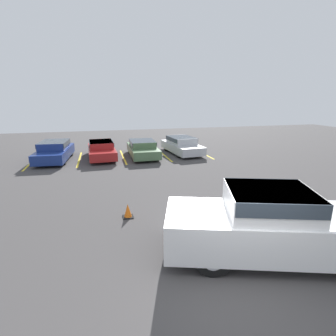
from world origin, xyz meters
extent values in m
plane|color=#423F3F|center=(0.00, 0.00, 0.00)|extent=(60.00, 60.00, 0.00)
cube|color=yellow|center=(-7.35, 13.86, 0.00)|extent=(0.12, 4.78, 0.01)
cube|color=yellow|center=(-4.36, 13.86, 0.00)|extent=(0.12, 4.78, 0.01)
cube|color=yellow|center=(-1.38, 13.86, 0.00)|extent=(0.12, 4.78, 0.01)
cube|color=yellow|center=(1.60, 13.86, 0.00)|extent=(0.12, 4.78, 0.01)
cube|color=yellow|center=(4.58, 13.86, 0.00)|extent=(0.12, 4.78, 0.01)
cube|color=white|center=(1.39, 0.57, 0.76)|extent=(6.09, 3.68, 0.99)
cube|color=white|center=(1.12, 0.66, 1.57)|extent=(2.54, 2.36, 0.63)
cube|color=#2D3842|center=(1.12, 0.66, 1.72)|extent=(2.52, 2.41, 0.35)
cylinder|color=black|center=(3.28, 0.78, 0.44)|extent=(0.94, 0.58, 0.88)
cylinder|color=#ADADB2|center=(3.28, 0.78, 0.44)|extent=(0.57, 0.47, 0.48)
cylinder|color=black|center=(0.00, 1.88, 0.44)|extent=(0.94, 0.58, 0.88)
cylinder|color=#ADADB2|center=(0.00, 1.88, 0.44)|extent=(0.57, 0.47, 0.48)
cylinder|color=black|center=(-0.50, 0.36, 0.44)|extent=(0.94, 0.58, 0.88)
cylinder|color=#ADADB2|center=(-0.50, 0.36, 0.44)|extent=(0.57, 0.47, 0.48)
cube|color=navy|center=(-5.90, 13.91, 0.49)|extent=(2.18, 4.63, 0.62)
cube|color=navy|center=(-5.89, 14.00, 1.04)|extent=(1.79, 2.46, 0.49)
cube|color=#2D3842|center=(-5.89, 14.00, 1.14)|extent=(1.86, 2.42, 0.30)
cylinder|color=black|center=(-5.21, 12.55, 0.32)|extent=(0.27, 0.66, 0.64)
cylinder|color=#ADADB2|center=(-5.21, 12.55, 0.32)|extent=(0.25, 0.37, 0.35)
cylinder|color=black|center=(-6.79, 12.67, 0.32)|extent=(0.27, 0.66, 0.64)
cylinder|color=#ADADB2|center=(-6.79, 12.67, 0.32)|extent=(0.25, 0.37, 0.35)
cylinder|color=black|center=(-5.01, 15.15, 0.32)|extent=(0.27, 0.66, 0.64)
cylinder|color=#ADADB2|center=(-5.01, 15.15, 0.32)|extent=(0.25, 0.37, 0.35)
cylinder|color=black|center=(-6.59, 15.28, 0.32)|extent=(0.27, 0.66, 0.64)
cylinder|color=#ADADB2|center=(-6.59, 15.28, 0.32)|extent=(0.25, 0.37, 0.35)
cube|color=maroon|center=(-2.85, 13.91, 0.47)|extent=(1.93, 4.51, 0.56)
cube|color=maroon|center=(-2.86, 14.00, 0.96)|extent=(1.62, 2.37, 0.42)
cube|color=#2D3842|center=(-2.86, 14.00, 1.04)|extent=(1.69, 2.33, 0.25)
cylinder|color=black|center=(-2.05, 12.66, 0.34)|extent=(0.24, 0.68, 0.67)
cylinder|color=#ADADB2|center=(-2.05, 12.66, 0.34)|extent=(0.23, 0.38, 0.37)
cylinder|color=black|center=(-3.54, 12.59, 0.34)|extent=(0.24, 0.68, 0.67)
cylinder|color=#ADADB2|center=(-3.54, 12.59, 0.34)|extent=(0.23, 0.38, 0.37)
cylinder|color=black|center=(-2.17, 15.23, 0.34)|extent=(0.24, 0.68, 0.67)
cylinder|color=#ADADB2|center=(-2.17, 15.23, 0.34)|extent=(0.23, 0.38, 0.37)
cylinder|color=black|center=(-3.66, 15.16, 0.34)|extent=(0.24, 0.68, 0.67)
cylinder|color=#ADADB2|center=(-3.66, 15.16, 0.34)|extent=(0.23, 0.38, 0.37)
cube|color=#4C6B47|center=(0.00, 13.62, 0.46)|extent=(1.86, 4.40, 0.57)
cube|color=#4C6B47|center=(0.00, 13.71, 0.95)|extent=(1.62, 2.29, 0.41)
cube|color=#2D3842|center=(0.00, 13.71, 1.03)|extent=(1.70, 2.25, 0.25)
cylinder|color=black|center=(0.78, 12.34, 0.32)|extent=(0.21, 0.64, 0.64)
cylinder|color=#ADADB2|center=(0.78, 12.34, 0.32)|extent=(0.22, 0.36, 0.35)
cylinder|color=black|center=(-0.81, 12.36, 0.32)|extent=(0.21, 0.64, 0.64)
cylinder|color=#ADADB2|center=(-0.81, 12.36, 0.32)|extent=(0.22, 0.36, 0.35)
cylinder|color=black|center=(0.80, 14.88, 0.32)|extent=(0.21, 0.64, 0.64)
cylinder|color=#ADADB2|center=(0.80, 14.88, 0.32)|extent=(0.22, 0.36, 0.35)
cylinder|color=black|center=(-0.79, 14.90, 0.32)|extent=(0.21, 0.64, 0.64)
cylinder|color=#ADADB2|center=(-0.79, 14.90, 0.32)|extent=(0.22, 0.36, 0.35)
cube|color=#B7BABF|center=(3.05, 14.00, 0.46)|extent=(2.25, 4.63, 0.58)
cube|color=#B7BABF|center=(3.04, 14.09, 1.00)|extent=(1.82, 2.47, 0.49)
cube|color=#2D3842|center=(3.04, 14.09, 1.09)|extent=(1.89, 2.43, 0.29)
cylinder|color=black|center=(3.95, 12.79, 0.31)|extent=(0.30, 0.63, 0.61)
cylinder|color=#ADADB2|center=(3.95, 12.79, 0.31)|extent=(0.28, 0.36, 0.34)
cylinder|color=black|center=(2.41, 12.63, 0.31)|extent=(0.30, 0.63, 0.61)
cylinder|color=#ADADB2|center=(2.41, 12.63, 0.31)|extent=(0.28, 0.36, 0.34)
cylinder|color=black|center=(3.69, 15.36, 0.31)|extent=(0.30, 0.63, 0.61)
cylinder|color=#ADADB2|center=(3.69, 15.36, 0.31)|extent=(0.28, 0.36, 0.34)
cylinder|color=black|center=(2.15, 15.21, 0.31)|extent=(0.30, 0.63, 0.61)
cylinder|color=#ADADB2|center=(2.15, 15.21, 0.31)|extent=(0.28, 0.36, 0.34)
cube|color=black|center=(-2.12, 3.97, 0.01)|extent=(0.37, 0.37, 0.03)
cone|color=orange|center=(-2.12, 3.97, 0.25)|extent=(0.28, 0.28, 0.50)
camera|label=1|loc=(-2.91, -4.62, 4.10)|focal=28.00mm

